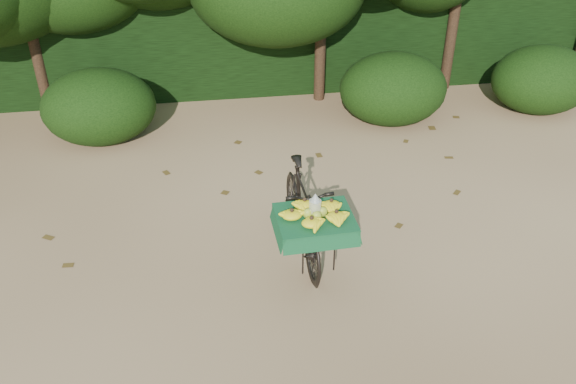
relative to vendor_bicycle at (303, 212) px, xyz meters
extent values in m
plane|color=tan|center=(0.49, -1.10, -0.54)|extent=(80.00, 80.00, 0.00)
imported|color=black|center=(0.00, 0.02, -0.02)|extent=(0.56, 1.76, 1.05)
cube|color=black|center=(0.02, -0.58, 0.32)|extent=(0.39, 0.48, 0.03)
cube|color=#16542B|center=(0.02, -0.58, 0.34)|extent=(0.78, 0.66, 0.01)
ellipsoid|color=#9AA527|center=(0.09, -0.57, 0.39)|extent=(0.10, 0.08, 0.11)
ellipsoid|color=#9AA527|center=(0.02, -0.51, 0.39)|extent=(0.10, 0.08, 0.11)
ellipsoid|color=#9AA527|center=(-0.05, -0.58, 0.39)|extent=(0.10, 0.08, 0.11)
ellipsoid|color=#9AA527|center=(0.02, -0.64, 0.39)|extent=(0.10, 0.08, 0.11)
cylinder|color=#EAE5C6|center=(0.02, -0.57, 0.44)|extent=(0.12, 0.12, 0.16)
cube|color=black|center=(0.49, 5.20, 0.36)|extent=(26.00, 1.80, 1.80)
camera|label=1|loc=(-0.96, -5.37, 3.79)|focal=38.00mm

